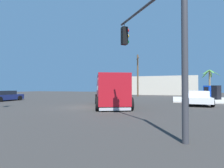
# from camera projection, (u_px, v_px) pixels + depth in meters

# --- Properties ---
(ground_plane) EXTENTS (100.00, 100.00, 0.00)m
(ground_plane) POSITION_uv_depth(u_px,v_px,m) (85.00, 107.00, 15.46)
(ground_plane) COLOR #33302D
(sidewalk_corner_far) EXTENTS (11.14, 11.14, 0.14)m
(sidewalk_corner_far) POSITION_uv_depth(u_px,v_px,m) (217.00, 100.00, 23.41)
(sidewalk_corner_far) COLOR beige
(sidewalk_corner_far) RESTS_ON ground
(delivery_truck) EXTENTS (5.51, 7.91, 2.81)m
(delivery_truck) POSITION_uv_depth(u_px,v_px,m) (111.00, 90.00, 15.98)
(delivery_truck) COLOR #AD141E
(delivery_truck) RESTS_ON ground
(traffic_light_secondary) EXTENTS (3.20, 3.64, 5.50)m
(traffic_light_secondary) POSITION_uv_depth(u_px,v_px,m) (155.00, 39.00, 6.99)
(traffic_light_secondary) COLOR #38383D
(traffic_light_secondary) RESTS_ON ground
(pickup_white) EXTENTS (2.28, 5.21, 1.38)m
(pickup_white) POSITION_uv_depth(u_px,v_px,m) (198.00, 97.00, 17.60)
(pickup_white) COLOR white
(pickup_white) RESTS_ON ground
(sedan_navy) EXTENTS (2.08, 4.32, 1.31)m
(sedan_navy) POSITION_uv_depth(u_px,v_px,m) (5.00, 96.00, 22.58)
(sedan_navy) COLOR navy
(sedan_navy) RESTS_ON ground
(vending_machine_red) EXTENTS (1.14, 1.17, 1.85)m
(vending_machine_red) POSITION_uv_depth(u_px,v_px,m) (216.00, 92.00, 23.24)
(vending_machine_red) COLOR black
(vending_machine_red) RESTS_ON sidewalk_corner_far
(vending_machine_blue) EXTENTS (1.17, 1.15, 1.85)m
(vending_machine_blue) POSITION_uv_depth(u_px,v_px,m) (208.00, 92.00, 25.21)
(vending_machine_blue) COLOR #0F38B2
(vending_machine_blue) RESTS_ON sidewalk_corner_far
(palm_tree_far) EXTENTS (2.81, 3.10, 4.43)m
(palm_tree_far) POSITION_uv_depth(u_px,v_px,m) (210.00, 79.00, 27.82)
(palm_tree_far) COLOR #7A6647
(palm_tree_far) RESTS_ON sidewalk_corner_far
(utility_pole) EXTENTS (0.90, 2.10, 7.98)m
(utility_pole) POSITION_uv_depth(u_px,v_px,m) (138.00, 75.00, 33.63)
(utility_pole) COLOR brown
(utility_pole) RESTS_ON ground
(building_backdrop) EXTENTS (18.15, 6.00, 4.29)m
(building_backdrop) POSITION_uv_depth(u_px,v_px,m) (155.00, 86.00, 42.41)
(building_backdrop) COLOR beige
(building_backdrop) RESTS_ON ground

